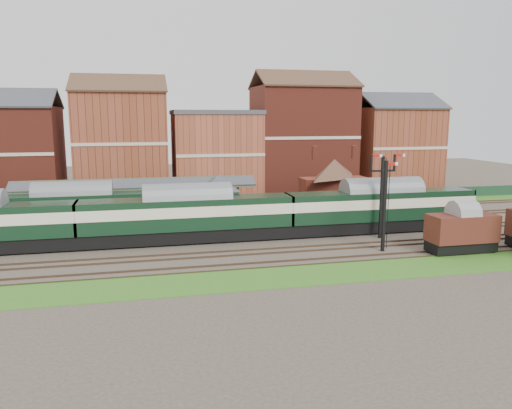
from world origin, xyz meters
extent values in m
plane|color=#473D33|center=(0.00, 0.00, 0.00)|extent=(160.00, 160.00, 0.00)
cube|color=#2D6619|center=(0.00, 16.00, 0.03)|extent=(90.00, 4.50, 0.06)
cube|color=#2D6619|center=(0.00, -12.00, 0.03)|extent=(90.00, 5.00, 0.06)
cube|color=#193823|center=(0.00, 18.00, 0.75)|extent=(90.00, 0.12, 1.50)
cube|color=#2D2D2D|center=(-5.00, 9.75, 0.50)|extent=(55.00, 3.40, 1.00)
cube|color=#62704F|center=(-3.00, 3.25, 1.20)|extent=(3.40, 3.20, 2.40)
cube|color=#4B5636|center=(-3.00, 3.25, 3.40)|extent=(3.60, 3.40, 2.00)
pyramid|color=#383A3F|center=(-3.00, 3.25, 5.20)|extent=(5.40, 5.40, 1.60)
cube|color=brown|center=(5.00, 3.25, 1.10)|extent=(3.00, 2.40, 2.20)
cube|color=#4C3323|center=(5.00, 2.60, 2.55)|extent=(3.20, 1.34, 0.79)
cube|color=#4C3323|center=(5.00, 3.90, 2.55)|extent=(3.20, 1.34, 0.79)
cube|color=maroon|center=(12.00, 9.75, 2.75)|extent=(8.00, 3.00, 3.50)
pyramid|color=#4C3323|center=(12.00, 9.75, 5.60)|extent=(8.10, 8.10, 2.20)
cube|color=maroon|center=(9.50, 9.75, 6.10)|extent=(0.60, 0.60, 1.60)
cube|color=maroon|center=(14.50, 9.75, 6.10)|extent=(0.60, 0.60, 1.60)
cube|color=#4B5636|center=(-22.00, 8.45, 2.70)|extent=(0.22, 0.22, 3.40)
cube|color=#4B5636|center=(0.00, 11.05, 2.70)|extent=(0.22, 0.22, 3.40)
cube|color=#383A3F|center=(-11.00, 8.80, 4.60)|extent=(26.00, 1.99, 0.90)
cube|color=#383A3F|center=(-11.00, 10.70, 4.60)|extent=(26.00, 1.99, 0.90)
cube|color=#4B5636|center=(-11.00, 9.75, 4.98)|extent=(26.00, 0.20, 0.20)
cube|color=black|center=(12.00, -2.50, 4.00)|extent=(0.25, 0.25, 8.00)
cube|color=black|center=(12.00, -2.50, 6.60)|extent=(2.60, 0.18, 0.18)
cube|color=#B2140F|center=(11.35, -2.50, 8.05)|extent=(1.10, 0.08, 0.25)
cube|color=#B2140F|center=(13.75, -2.50, 8.05)|extent=(1.10, 0.08, 0.25)
cube|color=black|center=(10.00, -7.00, 4.00)|extent=(0.25, 0.25, 8.00)
cube|color=#B2140F|center=(10.55, -7.00, 7.70)|extent=(1.10, 0.08, 0.25)
cube|color=maroon|center=(-28.00, 25.00, 6.50)|extent=(14.00, 10.00, 13.00)
cube|color=brown|center=(-13.00, 25.00, 7.50)|extent=(12.00, 10.00, 15.00)
cube|color=#A54E35|center=(0.00, 25.00, 6.00)|extent=(12.00, 10.00, 12.00)
cube|color=maroon|center=(13.00, 25.00, 8.00)|extent=(14.00, 10.00, 16.00)
cube|color=brown|center=(28.00, 25.00, 6.50)|extent=(12.00, 10.00, 13.00)
cube|color=black|center=(-6.43, 0.00, 0.76)|extent=(19.73, 2.76, 1.21)
cube|color=black|center=(-6.43, 0.00, 2.79)|extent=(19.73, 3.07, 2.85)
cube|color=beige|center=(-6.43, 0.00, 3.13)|extent=(19.75, 3.11, 0.99)
cube|color=slate|center=(-6.43, 0.00, 4.38)|extent=(19.73, 3.07, 0.66)
cube|color=black|center=(13.29, 0.00, 0.76)|extent=(19.73, 2.76, 1.21)
cube|color=black|center=(13.29, 0.00, 2.79)|extent=(19.73, 3.07, 2.85)
cube|color=beige|center=(13.29, 0.00, 3.13)|extent=(19.75, 3.11, 0.99)
cube|color=slate|center=(13.29, 0.00, 4.38)|extent=(19.73, 3.07, 0.66)
cube|color=black|center=(-17.31, 6.50, 0.73)|extent=(18.66, 2.61, 1.14)
cube|color=black|center=(-17.31, 6.50, 2.65)|extent=(18.66, 2.90, 2.70)
cube|color=beige|center=(-17.31, 6.50, 2.97)|extent=(18.68, 2.94, 0.93)
cube|color=slate|center=(-17.31, 6.50, 4.15)|extent=(18.66, 2.90, 0.62)
cube|color=black|center=(16.39, -9.00, 0.60)|extent=(5.86, 2.16, 0.88)
cube|color=#4E1816|center=(16.39, -9.00, 2.21)|extent=(5.86, 2.54, 2.35)
cube|color=gray|center=(16.39, -9.00, 3.50)|extent=(5.86, 2.54, 0.43)
camera|label=1|loc=(-10.48, -46.06, 11.70)|focal=35.00mm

